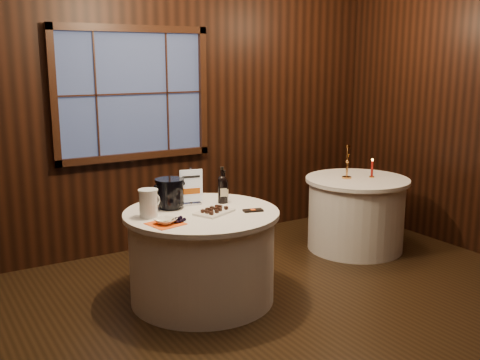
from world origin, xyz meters
TOP-DOWN VIEW (x-y plane):
  - ground at (0.00, 0.00)m, footprint 6.00×6.00m
  - back_wall at (0.00, 2.48)m, footprint 6.00×0.10m
  - main_table at (0.00, 1.00)m, footprint 1.28×1.28m
  - side_table at (2.00, 1.30)m, footprint 1.08×1.08m
  - sign_stand at (0.03, 1.23)m, footprint 0.19×0.13m
  - port_bottle_left at (0.28, 1.14)m, footprint 0.08×0.08m
  - port_bottle_right at (0.30, 1.14)m, footprint 0.07×0.07m
  - ice_bucket at (-0.18, 1.22)m, footprint 0.25×0.25m
  - chocolate_plate at (0.06, 0.89)m, footprint 0.37×0.31m
  - chocolate_box at (0.36, 0.78)m, footprint 0.18×0.12m
  - grape_bunch at (-0.29, 0.79)m, footprint 0.19×0.09m
  - glass_pitcher at (-0.43, 1.07)m, footprint 0.21×0.16m
  - orange_napkin at (-0.40, 0.81)m, footprint 0.28×0.28m
  - cracker_bowl at (-0.40, 0.81)m, footprint 0.21×0.21m
  - brass_candlestick at (1.90, 1.35)m, footprint 0.10×0.10m
  - red_candle at (2.15, 1.25)m, footprint 0.05×0.05m

SIDE VIEW (x-z plane):
  - ground at x=0.00m, z-range 0.00..0.00m
  - main_table at x=0.00m, z-range 0.00..0.77m
  - side_table at x=2.00m, z-range 0.00..0.77m
  - orange_napkin at x=-0.40m, z-range 0.77..0.77m
  - chocolate_box at x=0.36m, z-range 0.77..0.78m
  - chocolate_plate at x=0.06m, z-range 0.77..0.81m
  - grape_bunch at x=-0.29m, z-range 0.77..0.81m
  - cracker_bowl at x=-0.40m, z-range 0.77..0.81m
  - red_candle at x=2.15m, z-range 0.75..0.95m
  - sign_stand at x=0.03m, z-range 0.72..1.04m
  - glass_pitcher at x=-0.43m, z-range 0.77..1.00m
  - port_bottle_right at x=0.30m, z-range 0.75..1.04m
  - brass_candlestick at x=1.90m, z-range 0.72..1.07m
  - ice_bucket at x=-0.18m, z-range 0.78..1.03m
  - port_bottle_left at x=0.28m, z-range 0.75..1.07m
  - back_wall at x=0.00m, z-range 0.04..3.04m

